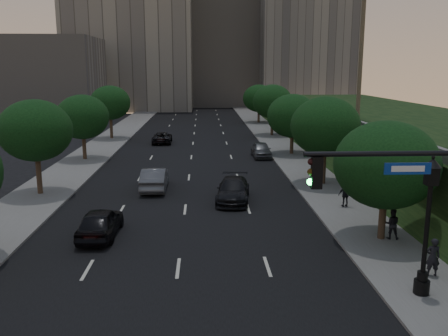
{
  "coord_description": "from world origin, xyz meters",
  "views": [
    {
      "loc": [
        1.14,
        -14.78,
        8.73
      ],
      "look_at": [
        2.26,
        9.59,
        3.6
      ],
      "focal_mm": 38.0,
      "sensor_mm": 36.0,
      "label": 1
    }
  ],
  "objects_px": {
    "sedan_near_right": "(233,190)",
    "pedestrian_c": "(346,194)",
    "street_lamp": "(426,233)",
    "traffic_signal_mast": "(441,238)",
    "sedan_mid_left": "(155,179)",
    "sedan_near_left": "(100,222)",
    "pedestrian_b": "(392,224)",
    "pedestrian_a": "(433,257)",
    "sedan_far_left": "(162,138)",
    "sedan_far_right": "(261,150)"
  },
  "relations": [
    {
      "from": "street_lamp",
      "to": "pedestrian_c",
      "type": "bearing_deg",
      "value": 87.36
    },
    {
      "from": "traffic_signal_mast",
      "to": "sedan_near_right",
      "type": "height_order",
      "value": "traffic_signal_mast"
    },
    {
      "from": "traffic_signal_mast",
      "to": "sedan_mid_left",
      "type": "xyz_separation_m",
      "value": [
        -10.77,
        20.64,
        -2.85
      ]
    },
    {
      "from": "sedan_mid_left",
      "to": "sedan_far_left",
      "type": "height_order",
      "value": "sedan_mid_left"
    },
    {
      "from": "sedan_near_left",
      "to": "sedan_near_right",
      "type": "bearing_deg",
      "value": -137.43
    },
    {
      "from": "sedan_near_left",
      "to": "street_lamp",
      "type": "bearing_deg",
      "value": 153.11
    },
    {
      "from": "sedan_far_right",
      "to": "pedestrian_c",
      "type": "distance_m",
      "value": 18.35
    },
    {
      "from": "sedan_mid_left",
      "to": "sedan_near_right",
      "type": "xyz_separation_m",
      "value": [
        5.56,
        -3.33,
        -0.07
      ]
    },
    {
      "from": "sedan_near_left",
      "to": "pedestrian_b",
      "type": "xyz_separation_m",
      "value": [
        15.09,
        -1.4,
        0.16
      ]
    },
    {
      "from": "pedestrian_c",
      "to": "pedestrian_a",
      "type": "bearing_deg",
      "value": 90.49
    },
    {
      "from": "traffic_signal_mast",
      "to": "sedan_far_left",
      "type": "height_order",
      "value": "traffic_signal_mast"
    },
    {
      "from": "sedan_near_left",
      "to": "sedan_far_left",
      "type": "bearing_deg",
      "value": -89.86
    },
    {
      "from": "street_lamp",
      "to": "pedestrian_c",
      "type": "xyz_separation_m",
      "value": [
        0.55,
        11.83,
        -1.69
      ]
    },
    {
      "from": "street_lamp",
      "to": "sedan_near_right",
      "type": "distance_m",
      "value": 15.51
    },
    {
      "from": "traffic_signal_mast",
      "to": "sedan_near_right",
      "type": "relative_size",
      "value": 1.35
    },
    {
      "from": "traffic_signal_mast",
      "to": "sedan_far_right",
      "type": "height_order",
      "value": "traffic_signal_mast"
    },
    {
      "from": "sedan_far_left",
      "to": "sedan_far_right",
      "type": "height_order",
      "value": "sedan_far_right"
    },
    {
      "from": "street_lamp",
      "to": "sedan_far_left",
      "type": "bearing_deg",
      "value": 108.53
    },
    {
      "from": "sedan_far_left",
      "to": "sedan_far_right",
      "type": "xyz_separation_m",
      "value": [
        10.66,
        -9.66,
        0.09
      ]
    },
    {
      "from": "sedan_mid_left",
      "to": "traffic_signal_mast",
      "type": "bearing_deg",
      "value": 117.4
    },
    {
      "from": "sedan_mid_left",
      "to": "sedan_near_right",
      "type": "distance_m",
      "value": 6.48
    },
    {
      "from": "pedestrian_a",
      "to": "street_lamp",
      "type": "bearing_deg",
      "value": 58.67
    },
    {
      "from": "sedan_far_left",
      "to": "pedestrian_c",
      "type": "distance_m",
      "value": 30.98
    },
    {
      "from": "sedan_far_left",
      "to": "sedan_far_right",
      "type": "bearing_deg",
      "value": 136.94
    },
    {
      "from": "traffic_signal_mast",
      "to": "pedestrian_a",
      "type": "relative_size",
      "value": 4.22
    },
    {
      "from": "sedan_far_left",
      "to": "sedan_near_left",
      "type": "bearing_deg",
      "value": 87.97
    },
    {
      "from": "sedan_near_right",
      "to": "pedestrian_a",
      "type": "bearing_deg",
      "value": -51.81
    },
    {
      "from": "sedan_near_right",
      "to": "sedan_near_left",
      "type": "bearing_deg",
      "value": -131.93
    },
    {
      "from": "sedan_far_left",
      "to": "sedan_mid_left",
      "type": "bearing_deg",
      "value": 92.37
    },
    {
      "from": "sedan_near_left",
      "to": "pedestrian_b",
      "type": "bearing_deg",
      "value": 175.96
    },
    {
      "from": "sedan_far_right",
      "to": "pedestrian_a",
      "type": "relative_size",
      "value": 2.67
    },
    {
      "from": "traffic_signal_mast",
      "to": "sedan_far_left",
      "type": "xyz_separation_m",
      "value": [
        -12.04,
        42.89,
        -3.01
      ]
    },
    {
      "from": "sedan_mid_left",
      "to": "pedestrian_a",
      "type": "bearing_deg",
      "value": 129.7
    },
    {
      "from": "sedan_near_left",
      "to": "sedan_mid_left",
      "type": "bearing_deg",
      "value": -99.64
    },
    {
      "from": "sedan_far_right",
      "to": "pedestrian_a",
      "type": "distance_m",
      "value": 28.59
    },
    {
      "from": "street_lamp",
      "to": "sedan_far_right",
      "type": "xyz_separation_m",
      "value": [
        -2.59,
        29.9,
        -1.88
      ]
    },
    {
      "from": "sedan_near_left",
      "to": "sedan_far_right",
      "type": "height_order",
      "value": "sedan_near_left"
    },
    {
      "from": "sedan_far_right",
      "to": "sedan_near_right",
      "type": "bearing_deg",
      "value": -104.29
    },
    {
      "from": "street_lamp",
      "to": "sedan_near_right",
      "type": "bearing_deg",
      "value": 114.69
    },
    {
      "from": "sedan_far_right",
      "to": "pedestrian_b",
      "type": "bearing_deg",
      "value": -81.69
    },
    {
      "from": "pedestrian_a",
      "to": "pedestrian_b",
      "type": "distance_m",
      "value": 4.48
    },
    {
      "from": "sedan_mid_left",
      "to": "pedestrian_b",
      "type": "relative_size",
      "value": 3.15
    },
    {
      "from": "traffic_signal_mast",
      "to": "sedan_mid_left",
      "type": "height_order",
      "value": "traffic_signal_mast"
    },
    {
      "from": "traffic_signal_mast",
      "to": "sedan_far_right",
      "type": "relative_size",
      "value": 1.58
    },
    {
      "from": "street_lamp",
      "to": "pedestrian_c",
      "type": "relative_size",
      "value": 3.53
    },
    {
      "from": "sedan_far_left",
      "to": "sedan_near_right",
      "type": "relative_size",
      "value": 0.92
    },
    {
      "from": "sedan_mid_left",
      "to": "pedestrian_a",
      "type": "relative_size",
      "value": 3.01
    },
    {
      "from": "sedan_near_right",
      "to": "pedestrian_c",
      "type": "bearing_deg",
      "value": -10.45
    },
    {
      "from": "pedestrian_a",
      "to": "sedan_far_right",
      "type": "bearing_deg",
      "value": -77.1
    },
    {
      "from": "pedestrian_b",
      "to": "sedan_near_right",
      "type": "bearing_deg",
      "value": -29.62
    }
  ]
}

